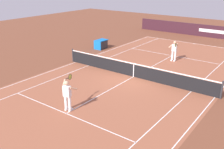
# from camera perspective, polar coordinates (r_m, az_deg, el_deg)

# --- Properties ---
(ground_plane) EXTENTS (60.00, 60.00, 0.00)m
(ground_plane) POSITION_cam_1_polar(r_m,az_deg,el_deg) (17.86, 4.78, -0.50)
(ground_plane) COLOR brown
(court_slab) EXTENTS (24.20, 11.40, 0.00)m
(court_slab) POSITION_cam_1_polar(r_m,az_deg,el_deg) (17.86, 4.78, -0.50)
(court_slab) COLOR #935138
(court_slab) RESTS_ON ground_plane
(court_line_markings) EXTENTS (23.85, 11.05, 0.01)m
(court_line_markings) POSITION_cam_1_polar(r_m,az_deg,el_deg) (17.86, 4.78, -0.49)
(court_line_markings) COLOR white
(court_line_markings) RESTS_ON ground_plane
(tennis_net) EXTENTS (0.10, 11.70, 1.08)m
(tennis_net) POSITION_cam_1_polar(r_m,az_deg,el_deg) (17.69, 4.83, 0.99)
(tennis_net) COLOR #2D2D33
(tennis_net) RESTS_ON ground_plane
(stadium_barrier) EXTENTS (0.26, 17.00, 1.36)m
(stadium_barrier) POSITION_cam_1_polar(r_m,az_deg,el_deg) (31.87, 20.32, 9.03)
(stadium_barrier) COLOR #381923
(stadium_barrier) RESTS_ON ground_plane
(tennis_player_near) EXTENTS (1.02, 0.83, 1.70)m
(tennis_player_near) POSITION_cam_1_polar(r_m,az_deg,el_deg) (13.21, -9.85, -4.27)
(tennis_player_near) COLOR white
(tennis_player_near) RESTS_ON ground_plane
(tennis_player_far) EXTENTS (1.05, 0.78, 1.70)m
(tennis_player_far) POSITION_cam_1_polar(r_m,az_deg,el_deg) (21.57, 13.63, 5.32)
(tennis_player_far) COLOR white
(tennis_player_far) RESTS_ON ground_plane
(tennis_ball) EXTENTS (0.07, 0.07, 0.07)m
(tennis_ball) POSITION_cam_1_polar(r_m,az_deg,el_deg) (17.56, 10.98, -1.08)
(tennis_ball) COLOR #CCE01E
(tennis_ball) RESTS_ON ground_plane
(equipment_cart_tarped) EXTENTS (1.25, 0.84, 0.85)m
(equipment_cart_tarped) POSITION_cam_1_polar(r_m,az_deg,el_deg) (24.89, -2.43, 6.74)
(equipment_cart_tarped) COLOR #2D2D33
(equipment_cart_tarped) RESTS_ON ground_plane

